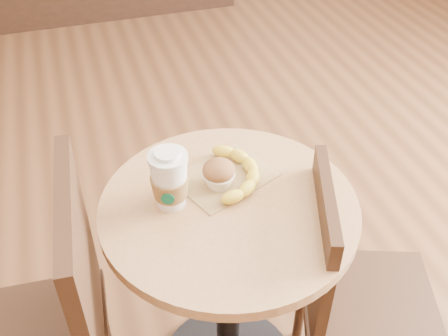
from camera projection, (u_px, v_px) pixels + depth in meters
name	position (u px, v px, depth m)	size (l,w,h in m)	color
cafe_table	(228.00, 268.00, 1.43)	(0.64, 0.64, 0.75)	black
chair_right	(350.00, 293.00, 1.43)	(0.47, 0.47, 0.83)	#362113
kraft_bag	(225.00, 176.00, 1.35)	(0.24, 0.18, 0.00)	olive
coffee_cup	(170.00, 181.00, 1.23)	(0.09, 0.10, 0.16)	silver
muffin	(219.00, 174.00, 1.30)	(0.08, 0.08, 0.07)	white
banana	(237.00, 171.00, 1.34)	(0.14, 0.24, 0.03)	gold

